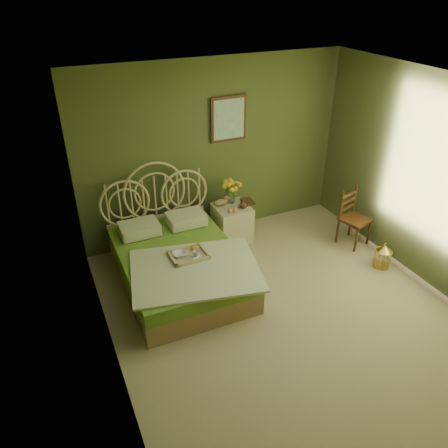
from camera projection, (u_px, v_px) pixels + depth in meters
name	position (u px, v px, depth m)	size (l,w,h in m)	color
floor	(290.00, 317.00, 5.17)	(4.50, 4.50, 0.00)	tan
ceiling	(312.00, 95.00, 3.86)	(4.50, 4.50, 0.00)	silver
wall_back	(214.00, 151.00, 6.29)	(4.00, 4.00, 0.00)	#4B562D
wall_left	(104.00, 269.00, 3.81)	(4.50, 4.50, 0.00)	#4B562D
wall_right	(441.00, 188.00, 5.22)	(4.50, 4.50, 0.00)	#4B562D
wall_art	(229.00, 119.00, 6.12)	(0.54, 0.04, 0.64)	#381D0F
bed	(179.00, 263.00, 5.62)	(1.70, 2.15, 1.33)	#A98354
nightstand	(232.00, 218.00, 6.52)	(0.50, 0.50, 0.98)	beige
chair	(353.00, 213.00, 6.39)	(0.47, 0.47, 0.85)	#381D0F
birdcage	(383.00, 256.00, 5.98)	(0.22, 0.22, 0.34)	gold
book_lower	(242.00, 203.00, 6.48)	(0.17, 0.22, 0.02)	#381E0F
book_upper	(242.00, 202.00, 6.47)	(0.16, 0.22, 0.02)	#472819
cereal_bowl	(179.00, 254.00, 5.36)	(0.16, 0.16, 0.04)	white
coffee_cup	(196.00, 254.00, 5.33)	(0.09, 0.09, 0.08)	white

